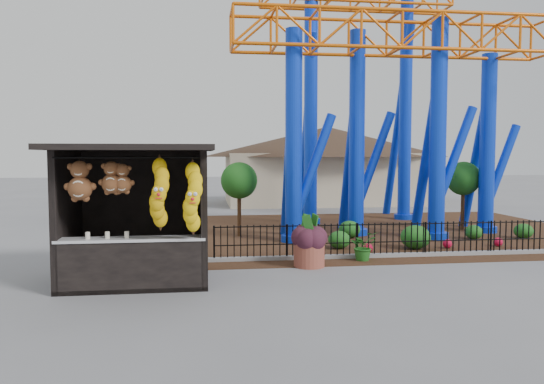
{
  "coord_description": "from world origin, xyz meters",
  "views": [
    {
      "loc": [
        -1.51,
        -11.27,
        2.9
      ],
      "look_at": [
        0.18,
        1.5,
        2.0
      ],
      "focal_mm": 35.0,
      "sensor_mm": 36.0,
      "label": 1
    }
  ],
  "objects": [
    {
      "name": "curb",
      "position": [
        4.0,
        3.0,
        0.06
      ],
      "size": [
        18.0,
        0.18,
        0.12
      ],
      "primitive_type": "cube",
      "color": "gray",
      "rests_on": "ground"
    },
    {
      "name": "terracotta_planter",
      "position": [
        1.24,
        2.11,
        0.32
      ],
      "size": [
        0.88,
        0.88,
        0.64
      ],
      "primitive_type": "cylinder",
      "rotation": [
        0.0,
        0.0,
        0.1
      ],
      "color": "brown",
      "rests_on": "ground"
    },
    {
      "name": "prize_booth",
      "position": [
        -2.98,
        0.9,
        1.53
      ],
      "size": [
        3.5,
        3.4,
        3.12
      ],
      "color": "black",
      "rests_on": "ground"
    },
    {
      "name": "pavilion",
      "position": [
        6.0,
        20.0,
        3.07
      ],
      "size": [
        15.0,
        15.0,
        4.8
      ],
      "color": "#BFAD8C",
      "rests_on": "ground"
    },
    {
      "name": "landscaping",
      "position": [
        5.19,
        5.02,
        0.32
      ],
      "size": [
        8.24,
        3.4,
        0.73
      ],
      "color": "#1B5418",
      "rests_on": "mulch_bed"
    },
    {
      "name": "ground",
      "position": [
        0.0,
        0.0,
        0.0
      ],
      "size": [
        120.0,
        120.0,
        0.0
      ],
      "primitive_type": "plane",
      "color": "slate",
      "rests_on": "ground"
    },
    {
      "name": "roller_coaster",
      "position": [
        5.12,
        8.23,
        6.44
      ],
      "size": [
        11.0,
        6.37,
        10.82
      ],
      "color": "#0C35D8",
      "rests_on": "ground"
    },
    {
      "name": "mulch_bed",
      "position": [
        4.0,
        8.0,
        0.01
      ],
      "size": [
        18.0,
        12.0,
        0.02
      ],
      "primitive_type": "cube",
      "color": "#331E11",
      "rests_on": "ground"
    },
    {
      "name": "planter_foliage",
      "position": [
        1.24,
        2.11,
        0.96
      ],
      "size": [
        0.7,
        0.7,
        0.64
      ],
      "primitive_type": "ellipsoid",
      "color": "#361521",
      "rests_on": "terracotta_planter"
    },
    {
      "name": "picket_fence",
      "position": [
        4.9,
        3.0,
        0.5
      ],
      "size": [
        12.2,
        0.06,
        1.0
      ],
      "primitive_type": null,
      "color": "black",
      "rests_on": "ground"
    },
    {
      "name": "potted_plant",
      "position": [
        2.86,
        2.67,
        0.4
      ],
      "size": [
        0.92,
        0.87,
        0.81
      ],
      "primitive_type": "imported",
      "rotation": [
        0.0,
        0.0,
        0.41
      ],
      "color": "#28591A",
      "rests_on": "ground"
    }
  ]
}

